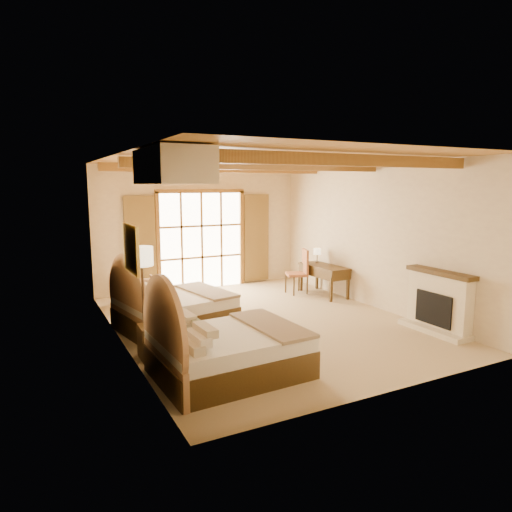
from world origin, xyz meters
TOP-DOWN VIEW (x-y plane):
  - floor at (0.00, 0.00)m, footprint 7.00×7.00m
  - wall_back at (0.00, 3.50)m, footprint 5.50×0.00m
  - wall_left at (-2.75, 0.00)m, footprint 0.00×7.00m
  - wall_right at (2.75, 0.00)m, footprint 0.00×7.00m
  - ceiling at (0.00, 0.00)m, footprint 7.00×7.00m
  - ceiling_beams at (0.00, 0.00)m, footprint 5.39×4.60m
  - french_doors at (0.00, 3.44)m, footprint 3.95×0.08m
  - fireplace at (2.60, -2.00)m, footprint 0.46×1.40m
  - painting at (-2.70, -0.75)m, footprint 0.06×0.95m
  - canopy_valance at (-2.40, -2.00)m, footprint 0.70×1.40m
  - bed_near at (-1.79, -2.01)m, footprint 2.13×1.65m
  - bed_far at (-1.80, 0.49)m, footprint 2.27×1.86m
  - nightstand at (-2.44, -0.87)m, footprint 0.45×0.45m
  - floor_lamp at (-2.50, -0.52)m, footprint 0.37×0.37m
  - armchair at (-1.87, 2.55)m, footprint 0.73×0.75m
  - ottoman at (-0.95, 1.94)m, footprint 0.61×0.61m
  - desk at (2.40, 1.33)m, footprint 0.64×1.40m
  - desk_chair at (1.91, 1.76)m, footprint 0.64×0.63m
  - desk_lamp at (2.49, 1.75)m, footprint 0.18×0.18m

SIDE VIEW (x-z plane):
  - floor at x=0.00m, z-range 0.00..0.00m
  - ottoman at x=-0.95m, z-range 0.00..0.44m
  - nightstand at x=-2.44m, z-range 0.00..0.53m
  - armchair at x=-1.87m, z-range 0.00..0.64m
  - desk_chair at x=1.91m, z-range -0.21..0.91m
  - desk at x=2.40m, z-range 0.03..0.77m
  - bed_far at x=-1.80m, z-range -0.26..1.06m
  - bed_near at x=-1.79m, z-range -0.27..1.09m
  - fireplace at x=2.60m, z-range -0.07..1.09m
  - desk_lamp at x=2.49m, z-range 0.84..1.20m
  - french_doors at x=0.00m, z-range -0.05..2.55m
  - floor_lamp at x=-2.50m, z-range 0.61..2.35m
  - wall_back at x=0.00m, z-range -1.15..4.35m
  - wall_left at x=-2.75m, z-range -1.90..5.10m
  - wall_right at x=2.75m, z-range -1.90..5.10m
  - painting at x=-2.70m, z-range 1.38..2.12m
  - canopy_valance at x=-2.40m, z-range 2.73..3.18m
  - ceiling_beams at x=0.00m, z-range 2.99..3.17m
  - ceiling at x=0.00m, z-range 3.20..3.20m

